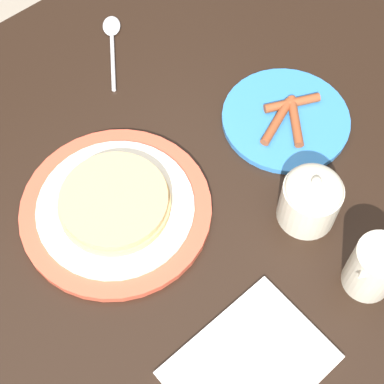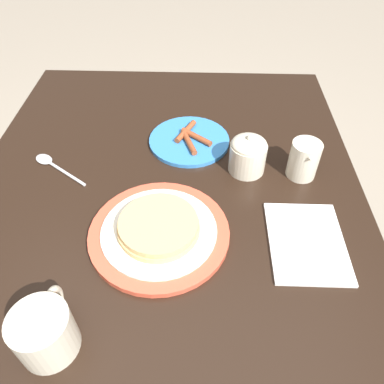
% 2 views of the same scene
% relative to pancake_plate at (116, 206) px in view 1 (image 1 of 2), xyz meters
% --- Properties ---
extents(ground_plane, '(8.00, 8.00, 0.00)m').
position_rel_pancake_plate_xyz_m(ground_plane, '(-0.04, 0.00, -0.77)').
color(ground_plane, gray).
extents(dining_table, '(1.40, 0.86, 0.76)m').
position_rel_pancake_plate_xyz_m(dining_table, '(-0.04, 0.00, -0.14)').
color(dining_table, black).
rests_on(dining_table, ground_plane).
extents(pancake_plate, '(0.27, 0.27, 0.04)m').
position_rel_pancake_plate_xyz_m(pancake_plate, '(0.00, 0.00, 0.00)').
color(pancake_plate, '#DB5138').
rests_on(pancake_plate, dining_table).
extents(side_plate_bacon, '(0.20, 0.20, 0.02)m').
position_rel_pancake_plate_xyz_m(side_plate_bacon, '(0.30, -0.05, -0.01)').
color(side_plate_bacon, '#337AC6').
rests_on(side_plate_bacon, dining_table).
extents(creamer_pitcher, '(0.10, 0.06, 0.09)m').
position_rel_pancake_plate_xyz_m(creamer_pitcher, '(0.19, -0.30, 0.03)').
color(creamer_pitcher, beige).
rests_on(creamer_pitcher, dining_table).
extents(sugar_bowl, '(0.08, 0.08, 0.10)m').
position_rel_pancake_plate_xyz_m(sugar_bowl, '(0.20, -0.18, 0.03)').
color(sugar_bowl, beige).
rests_on(sugar_bowl, dining_table).
extents(napkin, '(0.19, 0.14, 0.01)m').
position_rel_pancake_plate_xyz_m(napkin, '(-0.01, -0.28, -0.01)').
color(napkin, white).
rests_on(napkin, dining_table).
extents(spoon, '(0.11, 0.15, 0.01)m').
position_rel_pancake_plate_xyz_m(spoon, '(0.20, 0.27, -0.01)').
color(spoon, silver).
rests_on(spoon, dining_table).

